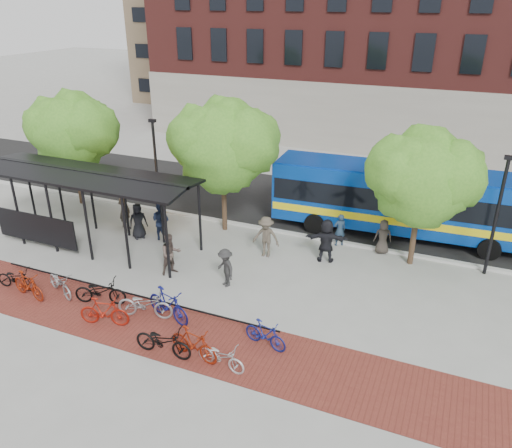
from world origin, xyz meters
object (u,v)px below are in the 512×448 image
at_px(bike_6, 145,304).
at_px(pedestrian_0, 138,221).
at_px(bike_11, 265,334).
at_px(pedestrian_1, 124,210).
at_px(bike_1, 28,285).
at_px(pedestrian_8, 171,254).
at_px(lamp_post_right, 497,213).
at_px(pedestrian_2, 161,221).
at_px(pedestrian_5, 326,241).
at_px(tree_a, 73,129).
at_px(bus, 404,197).
at_px(bike_2, 60,283).
at_px(bike_4, 100,291).
at_px(pedestrian_7, 340,230).
at_px(bike_5, 104,312).
at_px(bike_7, 168,305).
at_px(tree_b, 225,142).
at_px(bike_9, 194,344).
at_px(pedestrian_6, 383,237).
at_px(bus_shelter, 84,183).
at_px(lamp_post_left, 156,165).
at_px(pedestrian_9, 225,268).
at_px(bike_0, 16,278).
at_px(bike_8, 163,341).
at_px(pedestrian_3, 266,237).
at_px(bike_10, 221,356).
at_px(tree_c, 425,175).

relative_size(bike_6, pedestrian_0, 1.18).
xyz_separation_m(bike_11, pedestrian_1, (-10.00, 5.99, 0.49)).
xyz_separation_m(bike_1, pedestrian_8, (4.09, 3.73, 0.37)).
distance_m(lamp_post_right, pedestrian_2, 14.62).
bearing_deg(pedestrian_5, tree_a, -17.99).
xyz_separation_m(bus, bike_2, (-11.34, -10.75, -1.43)).
bearing_deg(bike_4, pedestrian_7, -57.35).
distance_m(bike_5, bike_7, 2.23).
bearing_deg(tree_b, pedestrian_5, -13.31).
distance_m(bike_9, pedestrian_6, 10.57).
height_order(tree_b, lamp_post_right, tree_b).
xyz_separation_m(bus_shelter, bike_6, (5.83, -4.11, -2.46)).
relative_size(lamp_post_left, bike_9, 2.77).
bearing_deg(bike_4, tree_a, 26.94).
bearing_deg(pedestrian_7, pedestrian_9, 24.14).
xyz_separation_m(bike_5, bike_9, (3.78, -0.34, 0.01)).
bearing_deg(bike_0, bike_9, -103.18).
height_order(pedestrian_1, pedestrian_7, pedestrian_1).
distance_m(lamp_post_right, bike_9, 12.97).
relative_size(bike_1, bike_6, 0.87).
xyz_separation_m(bike_2, pedestrian_0, (-0.15, 5.42, 0.39)).
bearing_deg(bus, lamp_post_left, -170.72).
relative_size(tree_a, bike_8, 3.07).
bearing_deg(bike_4, pedestrian_8, -39.83).
bearing_deg(lamp_post_left, bike_6, -60.15).
relative_size(lamp_post_right, pedestrian_1, 2.63).
xyz_separation_m(bus_shelter, pedestrian_8, (5.03, -1.02, -2.10)).
distance_m(pedestrian_0, pedestrian_8, 4.03).
bearing_deg(tree_a, bike_11, -28.77).
height_order(bike_5, bike_8, bike_5).
height_order(lamp_post_left, pedestrian_1, lamp_post_left).
bearing_deg(pedestrian_1, bike_11, 158.27).
relative_size(bike_0, pedestrian_3, 0.92).
bearing_deg(tree_b, bike_6, -85.66).
relative_size(bike_5, bike_9, 0.98).
height_order(lamp_post_right, bike_9, lamp_post_right).
bearing_deg(pedestrian_8, pedestrian_0, 91.71).
xyz_separation_m(bike_7, pedestrian_8, (-1.65, 2.88, 0.29)).
bearing_deg(bike_5, bike_10, -109.61).
relative_size(bike_11, pedestrian_7, 1.03).
xyz_separation_m(bus, pedestrian_9, (-5.70, -7.67, -1.10)).
bearing_deg(bike_5, pedestrian_9, -48.83).
relative_size(lamp_post_left, bus, 0.41).
distance_m(bike_6, bike_11, 4.62).
bearing_deg(tree_b, pedestrian_8, -92.40).
bearing_deg(lamp_post_right, bike_1, -151.40).
bearing_deg(bike_1, tree_c, -46.61).
relative_size(bike_9, pedestrian_5, 0.94).
bearing_deg(pedestrian_1, lamp_post_right, -163.73).
xyz_separation_m(bike_4, bike_10, (5.82, -1.48, -0.08)).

